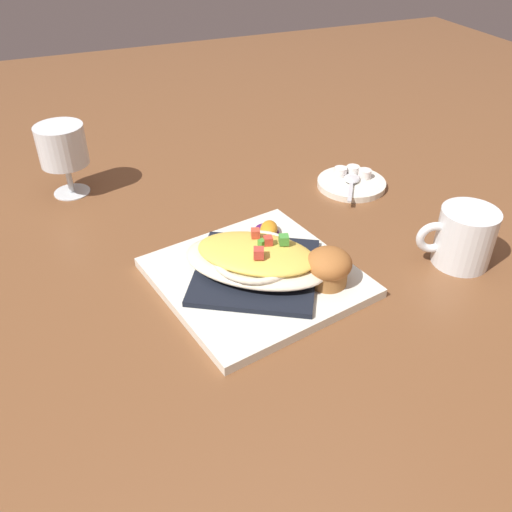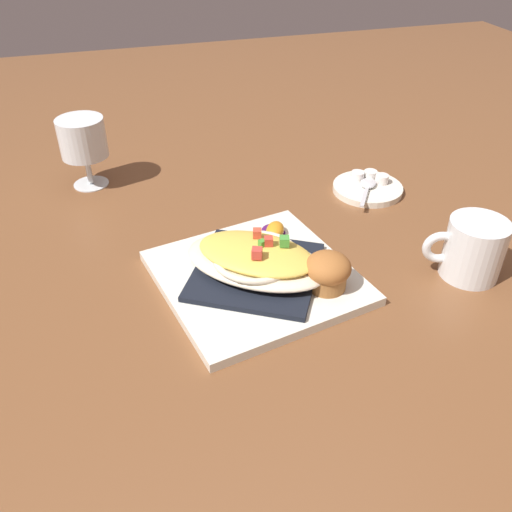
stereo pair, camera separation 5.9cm
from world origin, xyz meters
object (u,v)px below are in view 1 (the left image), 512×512
Objects in this scene: stemmed_glass at (63,149)px; spoon at (352,180)px; square_plate at (256,277)px; creamer_saucer at (351,184)px; muffin at (329,267)px; orange_garnish at (268,230)px; creamer_cup_1 at (353,170)px; creamer_cup_0 at (365,174)px; creamer_cup_2 at (341,172)px; coffee_mug at (463,240)px; gratin_dish at (256,258)px.

spoon is at bearing 69.78° from stemmed_glass.
creamer_saucer is at bearing 125.91° from square_plate.
muffin is 0.64× the size of spoon.
orange_garnish is 0.27m from creamer_cup_1.
creamer_cup_0 is 0.04m from creamer_cup_2.
creamer_cup_0 is at bearing 139.76° from muffin.
square_plate is 0.43m from stemmed_glass.
stemmed_glass is at bearing -110.22° from spoon.
square_plate is 4.13× the size of muffin.
orange_garnish is at bearing -59.85° from creamer_cup_1.
creamer_cup_0 is at bearing 102.07° from spoon.
orange_garnish reaches higher than creamer_cup_2.
coffee_mug is 0.67m from stemmed_glass.
coffee_mug is 4.66× the size of creamer_cup_0.
muffin is 0.33m from creamer_cup_2.
coffee_mug reaches higher than orange_garnish.
gratin_dish is 0.10m from muffin.
muffin is at bearing 56.31° from square_plate.
gratin_dish is 9.70× the size of creamer_cup_2.
gratin_dish is 0.30m from coffee_mug.
stemmed_glass is 0.52m from creamer_cup_1.
spoon is 4.04× the size of creamer_cup_1.
orange_garnish is 0.59× the size of spoon.
gratin_dish is 2.40× the size of spoon.
muffin reaches higher than creamer_cup_1.
creamer_saucer is 5.21× the size of creamer_cup_1.
spoon is at bearing -77.93° from creamer_cup_0.
orange_garnish is 0.24m from spoon.
creamer_saucer is 5.21× the size of creamer_cup_2.
spoon is (0.18, 0.48, -0.07)m from stemmed_glass.
orange_garnish is 0.27m from creamer_cup_0.
square_plate is 1.10× the size of gratin_dish.
orange_garnish is 0.25m from creamer_cup_2.
stemmed_glass is at bearing -150.21° from gratin_dish.
creamer_cup_2 is (-0.22, 0.26, -0.02)m from gratin_dish.
coffee_mug reaches higher than creamer_saucer.
orange_garnish is 0.39m from stemmed_glass.
orange_garnish is 0.51× the size of coffee_mug.
gratin_dish is 0.42m from stemmed_glass.
stemmed_glass is at bearing -145.22° from muffin.
coffee_mug is at bearing 76.71° from square_plate.
square_plate is 0.36m from creamer_cup_1.
muffin is 0.33m from creamer_cup_0.
square_plate is 10.68× the size of creamer_cup_0.
coffee_mug is at bearing 49.23° from stemmed_glass.
creamer_cup_1 is 0.02m from creamer_cup_2.
spoon is at bearing -33.46° from creamer_saucer.
muffin reaches higher than creamer_cup_2.
square_plate is at bearing -123.69° from muffin.
creamer_cup_1 is at bearing 120.15° from orange_garnish.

